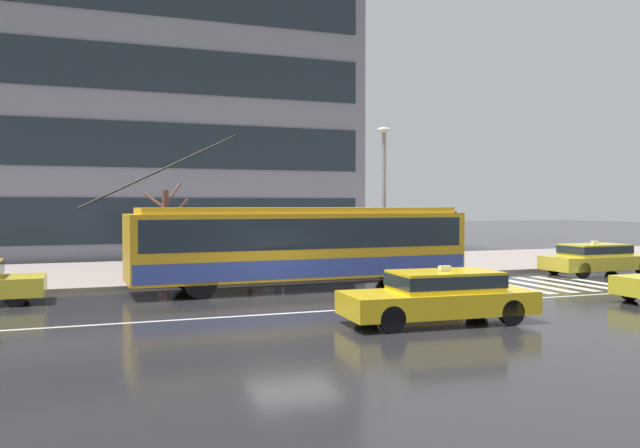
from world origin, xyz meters
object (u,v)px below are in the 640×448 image
(pedestrian_approaching_curb, at_px, (251,234))
(street_lamp, at_px, (384,185))
(street_tree_bare, at_px, (166,227))
(taxi_oncoming_near, at_px, (440,294))
(bus_shelter, at_px, (236,225))
(pedestrian_at_shelter, at_px, (161,235))
(pedestrian_walking_past, at_px, (210,235))
(trolleybus, at_px, (302,244))
(taxi_ahead_of_bus, at_px, (597,258))

(pedestrian_approaching_curb, bearing_deg, street_lamp, -8.89)
(street_tree_bare, bearing_deg, street_lamp, -14.04)
(taxi_oncoming_near, bearing_deg, street_tree_bare, 113.16)
(bus_shelter, distance_m, pedestrian_at_shelter, 2.89)
(pedestrian_walking_past, height_order, street_tree_bare, street_tree_bare)
(street_lamp, bearing_deg, street_tree_bare, 165.96)
(pedestrian_at_shelter, xyz_separation_m, street_tree_bare, (0.27, 0.76, 0.26))
(trolleybus, relative_size, street_tree_bare, 3.57)
(taxi_oncoming_near, height_order, street_tree_bare, street_tree_bare)
(bus_shelter, xyz_separation_m, street_lamp, (5.77, -1.30, 1.59))
(trolleybus, height_order, pedestrian_approaching_curb, trolleybus)
(pedestrian_at_shelter, relative_size, street_lamp, 0.34)
(street_tree_bare, bearing_deg, taxi_oncoming_near, -66.84)
(pedestrian_walking_past, relative_size, street_lamp, 0.33)
(trolleybus, relative_size, street_lamp, 2.21)
(street_lamp, height_order, street_tree_bare, street_lamp)
(pedestrian_at_shelter, bearing_deg, bus_shelter, -0.65)
(bus_shelter, xyz_separation_m, pedestrian_walking_past, (-1.10, -0.29, -0.33))
(trolleybus, height_order, pedestrian_walking_past, trolleybus)
(bus_shelter, relative_size, street_lamp, 0.60)
(taxi_oncoming_near, relative_size, pedestrian_approaching_curb, 2.37)
(taxi_ahead_of_bus, height_order, street_tree_bare, street_tree_bare)
(pedestrian_at_shelter, xyz_separation_m, pedestrian_walking_past, (1.77, -0.32, -0.01))
(taxi_ahead_of_bus, bearing_deg, trolleybus, 179.76)
(trolleybus, distance_m, pedestrian_approaching_curb, 3.57)
(taxi_oncoming_near, distance_m, street_tree_bare, 13.08)
(taxi_oncoming_near, xyz_separation_m, pedestrian_approaching_curb, (-2.06, 10.71, 1.03))
(pedestrian_at_shelter, distance_m, pedestrian_approaching_curb, 3.37)
(taxi_oncoming_near, xyz_separation_m, street_lamp, (3.25, 9.88, 2.95))
(trolleybus, xyz_separation_m, pedestrian_approaching_curb, (-0.94, 3.44, 0.20))
(taxi_oncoming_near, height_order, pedestrian_approaching_curb, pedestrian_approaching_curb)
(taxi_oncoming_near, xyz_separation_m, pedestrian_walking_past, (-3.62, 10.89, 1.03))
(street_lamp, bearing_deg, pedestrian_approaching_curb, 171.11)
(pedestrian_walking_past, distance_m, street_tree_bare, 1.87)
(taxi_oncoming_near, bearing_deg, pedestrian_approaching_curb, 100.87)
(trolleybus, relative_size, taxi_oncoming_near, 2.72)
(taxi_oncoming_near, distance_m, bus_shelter, 11.54)
(trolleybus, xyz_separation_m, pedestrian_at_shelter, (-4.27, 3.95, 0.21))
(pedestrian_at_shelter, distance_m, street_tree_bare, 0.84)
(pedestrian_walking_past, bearing_deg, taxi_ahead_of_bus, -13.55)
(pedestrian_walking_past, bearing_deg, pedestrian_at_shelter, 169.62)
(pedestrian_approaching_curb, bearing_deg, pedestrian_walking_past, 173.34)
(trolleybus, distance_m, street_lamp, 5.51)
(bus_shelter, height_order, street_tree_bare, street_tree_bare)
(taxi_ahead_of_bus, distance_m, street_lamp, 9.27)
(trolleybus, height_order, street_lamp, street_lamp)
(bus_shelter, bearing_deg, street_lamp, -12.74)
(pedestrian_at_shelter, xyz_separation_m, pedestrian_approaching_curb, (3.33, -0.51, -0.01))
(pedestrian_approaching_curb, relative_size, street_tree_bare, 0.55)
(bus_shelter, bearing_deg, pedestrian_walking_past, -165.20)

